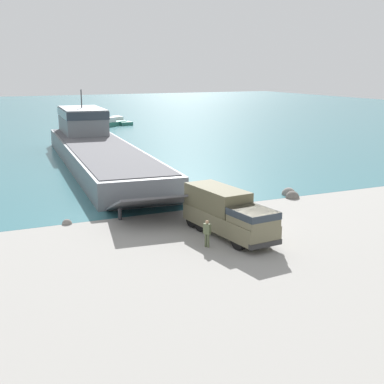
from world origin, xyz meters
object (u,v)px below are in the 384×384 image
moored_boat_a (111,123)px  moored_boat_b (118,121)px  military_truck (228,213)px  soldier_on_ramp (207,232)px  mooring_bollard (120,213)px  landing_craft (95,145)px

moored_boat_a → moored_boat_b: size_ratio=0.74×
military_truck → moored_boat_a: military_truck is taller
soldier_on_ramp → mooring_bollard: soldier_on_ramp is taller
moored_boat_a → mooring_bollard: moored_boat_a is taller
soldier_on_ramp → moored_boat_b: 75.99m
moored_boat_a → moored_boat_b: (2.59, 3.71, -0.09)m
landing_craft → soldier_on_ramp: landing_craft is taller
landing_craft → moored_boat_b: bearing=74.7°
soldier_on_ramp → moored_boat_a: size_ratio=0.26×
landing_craft → mooring_bollard: landing_craft is taller
landing_craft → military_truck: landing_craft is taller
moored_boat_a → mooring_bollard: 64.66m
military_truck → moored_boat_a: (12.31, 68.89, -1.02)m
landing_craft → military_truck: size_ratio=5.47×
landing_craft → military_truck: bearing=-84.0°
soldier_on_ramp → moored_boat_a: soldier_on_ramp is taller
soldier_on_ramp → moored_boat_b: (17.12, 74.04, -0.54)m
military_truck → moored_boat_b: size_ratio=0.90×
landing_craft → soldier_on_ramp: 33.20m
moored_boat_a → soldier_on_ramp: bearing=-45.8°
landing_craft → soldier_on_ramp: bearing=-87.9°
landing_craft → mooring_bollard: (-4.85, -25.04, -1.46)m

